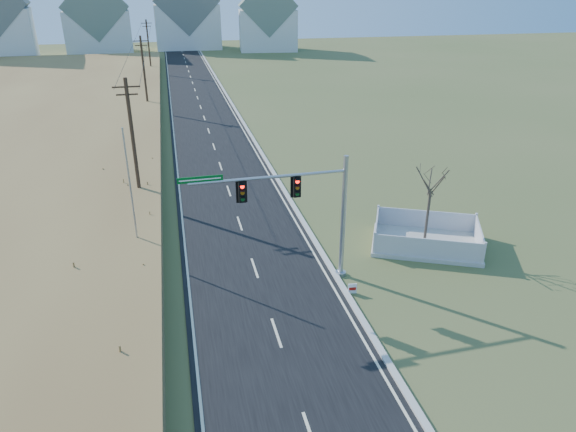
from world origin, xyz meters
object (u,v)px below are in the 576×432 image
object	(u,v)px
fence_enclosure	(426,241)
bare_tree	(432,180)
traffic_signal_mast	(310,208)
flagpole	(133,209)
open_sign	(352,289)

from	to	relation	value
fence_enclosure	bare_tree	size ratio (longest dim) A/B	1.39
fence_enclosure	traffic_signal_mast	bearing A→B (deg)	-139.91
traffic_signal_mast	flagpole	distance (m)	10.17
open_sign	traffic_signal_mast	bearing A→B (deg)	140.94
flagpole	open_sign	bearing A→B (deg)	-30.86
flagpole	bare_tree	bearing A→B (deg)	-8.91
open_sign	bare_tree	xyz separation A→B (m)	(5.93, 3.85, 4.09)
bare_tree	fence_enclosure	bearing A→B (deg)	45.50
traffic_signal_mast	fence_enclosure	bearing A→B (deg)	13.93
fence_enclosure	open_sign	xyz separation A→B (m)	(-6.15, -4.07, 0.01)
flagpole	bare_tree	distance (m)	17.03
bare_tree	traffic_signal_mast	bearing A→B (deg)	-165.78
open_sign	bare_tree	distance (m)	8.17
fence_enclosure	flagpole	distance (m)	17.39
open_sign	flagpole	bearing A→B (deg)	155.51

